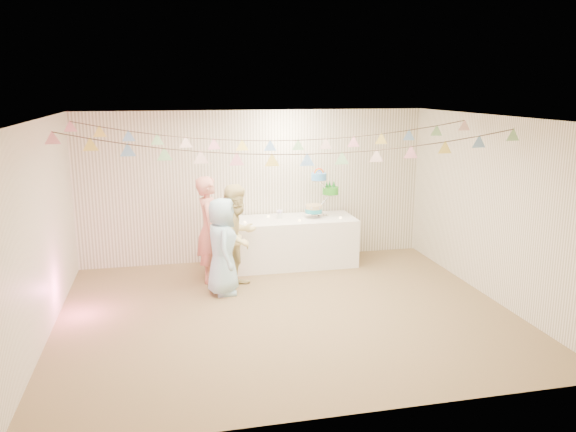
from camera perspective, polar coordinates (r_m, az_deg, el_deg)
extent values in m
plane|color=brown|center=(7.71, -0.17, -9.76)|extent=(6.00, 6.00, 0.00)
plane|color=white|center=(7.11, -0.19, 9.92)|extent=(6.00, 6.00, 0.00)
plane|color=white|center=(9.71, -3.32, 3.02)|extent=(6.00, 6.00, 0.00)
plane|color=white|center=(4.99, 5.97, -6.83)|extent=(6.00, 6.00, 0.00)
plane|color=white|center=(7.30, -23.87, -1.46)|extent=(5.00, 5.00, 0.00)
plane|color=white|center=(8.45, 20.13, 0.72)|extent=(5.00, 5.00, 0.00)
cube|color=white|center=(9.56, 0.27, -2.62)|extent=(2.17, 0.87, 0.81)
cylinder|color=white|center=(9.32, -2.96, -0.81)|extent=(0.30, 0.30, 0.02)
imported|color=tan|center=(8.76, -7.97, -1.34)|extent=(0.47, 0.65, 1.66)
imported|color=beige|center=(8.42, -5.15, -2.10)|extent=(0.98, 0.97, 1.59)
imported|color=#A1CEE4|center=(8.22, -6.69, -3.09)|extent=(0.47, 0.71, 1.43)
cylinder|color=#FFD88C|center=(9.17, -4.40, -0.62)|extent=(0.04, 0.04, 0.03)
cylinder|color=#FFD88C|center=(9.55, -2.01, -0.02)|extent=(0.04, 0.04, 0.03)
cylinder|color=#FFD88C|center=(9.26, 1.18, -0.44)|extent=(0.04, 0.04, 0.03)
cylinder|color=#FFD88C|center=(9.74, 2.00, 0.23)|extent=(0.04, 0.04, 0.03)
cylinder|color=#FFD88C|center=(9.49, 5.35, -0.16)|extent=(0.04, 0.04, 0.03)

